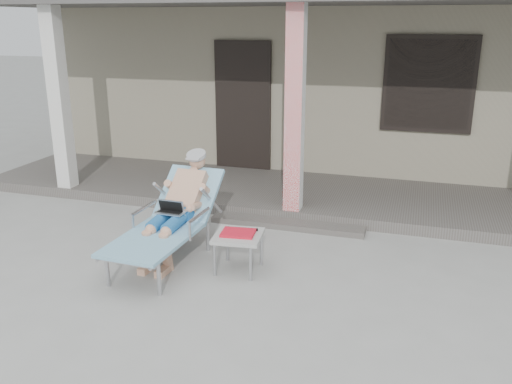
% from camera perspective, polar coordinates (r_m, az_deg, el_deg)
% --- Properties ---
extents(ground, '(60.00, 60.00, 0.00)m').
position_cam_1_polar(ground, '(5.42, -1.50, -10.49)').
color(ground, '#9E9E99').
rests_on(ground, ground).
extents(house, '(10.40, 5.40, 3.30)m').
position_cam_1_polar(house, '(11.17, 9.36, 12.85)').
color(house, gray).
rests_on(house, ground).
extents(porch_deck, '(10.00, 2.00, 0.15)m').
position_cam_1_polar(porch_deck, '(8.08, 5.27, -0.33)').
color(porch_deck, '#605B56').
rests_on(porch_deck, ground).
extents(porch_overhang, '(10.00, 2.30, 2.85)m').
position_cam_1_polar(porch_overhang, '(7.63, 5.78, 19.30)').
color(porch_overhang, silver).
rests_on(porch_overhang, porch_deck).
extents(porch_step, '(2.00, 0.30, 0.07)m').
position_cam_1_polar(porch_step, '(7.03, 3.30, -3.39)').
color(porch_step, '#605B56').
rests_on(porch_step, ground).
extents(lounger, '(0.76, 1.84, 1.18)m').
position_cam_1_polar(lounger, '(6.00, -8.82, -0.35)').
color(lounger, '#B7B7BC').
rests_on(lounger, ground).
extents(side_table, '(0.54, 0.54, 0.44)m').
position_cam_1_polar(side_table, '(5.72, -1.88, -4.83)').
color(side_table, '#A8A8A4').
rests_on(side_table, ground).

